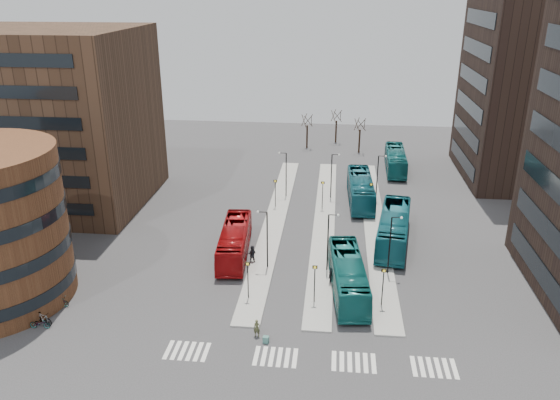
# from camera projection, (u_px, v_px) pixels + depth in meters

# --- Properties ---
(ground) EXTENTS (160.00, 160.00, 0.00)m
(ground) POSITION_uv_depth(u_px,v_px,m) (283.00, 394.00, 38.34)
(ground) COLOR #313134
(ground) RESTS_ON ground
(island_left) EXTENTS (2.50, 45.00, 0.15)m
(island_left) POSITION_uv_depth(u_px,v_px,m) (275.00, 220.00, 66.42)
(island_left) COLOR gray
(island_left) RESTS_ON ground
(island_mid) EXTENTS (2.50, 45.00, 0.15)m
(island_mid) POSITION_uv_depth(u_px,v_px,m) (324.00, 222.00, 65.84)
(island_mid) COLOR gray
(island_mid) RESTS_ON ground
(island_right) EXTENTS (2.50, 45.00, 0.15)m
(island_right) POSITION_uv_depth(u_px,v_px,m) (374.00, 224.00, 65.26)
(island_right) COLOR gray
(island_right) RESTS_ON ground
(suitcase) EXTENTS (0.51, 0.43, 0.58)m
(suitcase) POSITION_uv_depth(u_px,v_px,m) (266.00, 340.00, 43.70)
(suitcase) COLOR navy
(suitcase) RESTS_ON ground
(red_bus) EXTENTS (3.58, 11.75, 3.23)m
(red_bus) POSITION_uv_depth(u_px,v_px,m) (235.00, 241.00, 57.45)
(red_bus) COLOR #990B0E
(red_bus) RESTS_ON ground
(teal_bus_a) EXTENTS (3.94, 12.19, 3.34)m
(teal_bus_a) POSITION_uv_depth(u_px,v_px,m) (348.00, 276.00, 50.52)
(teal_bus_a) COLOR #135F5D
(teal_bus_a) RESTS_ON ground
(teal_bus_b) EXTENTS (3.38, 12.68, 3.51)m
(teal_bus_b) POSITION_uv_depth(u_px,v_px,m) (360.00, 189.00, 71.46)
(teal_bus_b) COLOR #145A68
(teal_bus_b) RESTS_ON ground
(teal_bus_c) EXTENTS (4.98, 13.43, 3.66)m
(teal_bus_c) POSITION_uv_depth(u_px,v_px,m) (394.00, 228.00, 59.97)
(teal_bus_c) COLOR #166370
(teal_bus_c) RESTS_ON ground
(teal_bus_d) EXTENTS (3.15, 11.92, 3.30)m
(teal_bus_d) POSITION_uv_depth(u_px,v_px,m) (396.00, 160.00, 83.62)
(teal_bus_d) COLOR #135F62
(teal_bus_d) RESTS_ON ground
(traveller) EXTENTS (0.56, 0.37, 1.53)m
(traveller) POSITION_uv_depth(u_px,v_px,m) (257.00, 328.00, 44.32)
(traveller) COLOR #484A2C
(traveller) RESTS_ON ground
(commuter_a) EXTENTS (0.98, 0.80, 1.88)m
(commuter_a) POSITION_uv_depth(u_px,v_px,m) (252.00, 254.00, 56.13)
(commuter_a) COLOR black
(commuter_a) RESTS_ON ground
(commuter_b) EXTENTS (0.80, 1.15, 1.81)m
(commuter_b) POSITION_uv_depth(u_px,v_px,m) (331.00, 276.00, 52.02)
(commuter_b) COLOR black
(commuter_b) RESTS_ON ground
(commuter_c) EXTENTS (1.20, 1.29, 1.74)m
(commuter_c) POSITION_uv_depth(u_px,v_px,m) (338.00, 262.00, 54.73)
(commuter_c) COLOR black
(commuter_c) RESTS_ON ground
(bicycle_near) EXTENTS (1.77, 0.69, 0.91)m
(bicycle_near) POSITION_uv_depth(u_px,v_px,m) (40.00, 323.00, 45.48)
(bicycle_near) COLOR gray
(bicycle_near) RESTS_ON ground
(bicycle_mid) EXTENTS (1.91, 1.05, 1.11)m
(bicycle_mid) POSITION_uv_depth(u_px,v_px,m) (43.00, 319.00, 45.98)
(bicycle_mid) COLOR gray
(bicycle_mid) RESTS_ON ground
(bicycle_far) EXTENTS (1.87, 0.84, 0.95)m
(bicycle_far) POSITION_uv_depth(u_px,v_px,m) (59.00, 301.00, 48.64)
(bicycle_far) COLOR gray
(bicycle_far) RESTS_ON ground
(crosswalk_stripes) EXTENTS (22.35, 2.40, 0.01)m
(crosswalk_stripes) POSITION_uv_depth(u_px,v_px,m) (311.00, 359.00, 41.86)
(crosswalk_stripes) COLOR silver
(crosswalk_stripes) RESTS_ON ground
(office_block) EXTENTS (25.00, 20.12, 22.00)m
(office_block) POSITION_uv_depth(u_px,v_px,m) (43.00, 118.00, 68.98)
(office_block) COLOR #473021
(office_block) RESTS_ON ground
(tower_far) EXTENTS (20.12, 20.00, 30.00)m
(tower_far) POSITION_uv_depth(u_px,v_px,m) (547.00, 75.00, 75.91)
(tower_far) COLOR black
(tower_far) RESTS_ON ground
(sign_poles) EXTENTS (12.45, 22.12, 3.65)m
(sign_poles) POSITION_uv_depth(u_px,v_px,m) (319.00, 228.00, 58.55)
(sign_poles) COLOR black
(sign_poles) RESTS_ON ground
(lamp_posts) EXTENTS (14.04, 20.24, 6.12)m
(lamp_posts) POSITION_uv_depth(u_px,v_px,m) (330.00, 201.00, 62.64)
(lamp_posts) COLOR black
(lamp_posts) RESTS_ON ground
(bare_trees) EXTENTS (10.97, 8.14, 5.90)m
(bare_trees) POSITION_uv_depth(u_px,v_px,m) (334.00, 132.00, 94.99)
(bare_trees) COLOR black
(bare_trees) RESTS_ON ground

